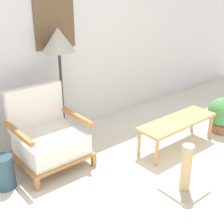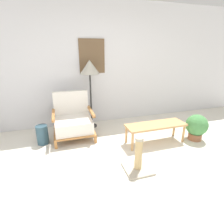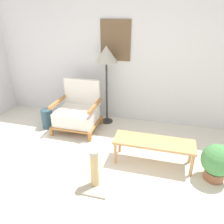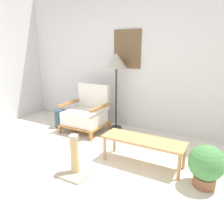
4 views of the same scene
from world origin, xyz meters
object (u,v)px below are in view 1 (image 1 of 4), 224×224
at_px(floor_lamp, 59,44).
at_px(coffee_table, 177,124).
at_px(scratching_post, 185,177).
at_px(armchair, 48,138).
at_px(vase, 4,172).
at_px(potted_plant, 223,114).

relative_size(floor_lamp, coffee_table, 1.31).
bearing_deg(scratching_post, coffee_table, 44.98).
xyz_separation_m(armchair, floor_lamp, (0.45, 0.40, 0.95)).
relative_size(armchair, floor_lamp, 0.60).
height_order(vase, scratching_post, scratching_post).
bearing_deg(vase, coffee_table, -15.85).
relative_size(coffee_table, scratching_post, 2.12).
distance_m(armchair, vase, 0.62).
bearing_deg(scratching_post, armchair, 120.47).
bearing_deg(armchair, coffee_table, -25.27).
distance_m(vase, scratching_post, 1.86).
xyz_separation_m(coffee_table, scratching_post, (-0.66, -0.66, -0.16)).
relative_size(armchair, potted_plant, 1.74).
distance_m(potted_plant, scratching_post, 1.58).
distance_m(floor_lamp, potted_plant, 2.42).
xyz_separation_m(armchair, potted_plant, (2.28, -0.82, -0.06)).
relative_size(floor_lamp, vase, 4.11).
distance_m(floor_lamp, scratching_post, 2.11).
distance_m(coffee_table, scratching_post, 0.95).
height_order(floor_lamp, vase, floor_lamp).
xyz_separation_m(coffee_table, potted_plant, (0.82, -0.13, -0.05)).
bearing_deg(floor_lamp, coffee_table, -47.12).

